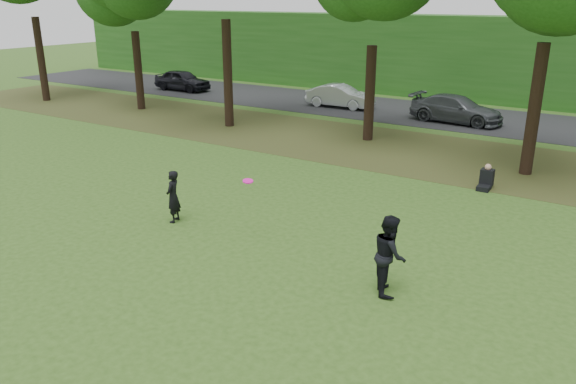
% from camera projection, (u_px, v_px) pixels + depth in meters
% --- Properties ---
extents(ground, '(120.00, 120.00, 0.00)m').
position_uv_depth(ground, '(227.00, 283.00, 12.62)').
color(ground, '#2E4D18').
rests_on(ground, ground).
extents(leaf_litter, '(60.00, 7.00, 0.01)m').
position_uv_depth(leaf_litter, '(425.00, 153.00, 22.97)').
color(leaf_litter, '#4C341B').
rests_on(leaf_litter, ground).
extents(street, '(70.00, 7.00, 0.02)m').
position_uv_depth(street, '(478.00, 119.00, 29.33)').
color(street, black).
rests_on(street, ground).
extents(far_hedge, '(70.00, 3.00, 5.00)m').
position_uv_depth(far_hedge, '(509.00, 60.00, 33.28)').
color(far_hedge, '#205117').
rests_on(far_hedge, ground).
extents(player_left, '(0.52, 0.64, 1.51)m').
position_uv_depth(player_left, '(173.00, 197.00, 15.81)').
color(player_left, black).
rests_on(player_left, ground).
extents(player_right, '(1.01, 1.08, 1.77)m').
position_uv_depth(player_right, '(390.00, 254.00, 11.96)').
color(player_right, black).
rests_on(player_right, ground).
extents(parked_cars, '(37.84, 3.37, 1.44)m').
position_uv_depth(parked_cars, '(475.00, 109.00, 28.33)').
color(parked_cars, black).
rests_on(parked_cars, street).
extents(frisbee, '(0.34, 0.34, 0.08)m').
position_uv_depth(frisbee, '(248.00, 181.00, 14.18)').
color(frisbee, '#FF15B0').
rests_on(frisbee, ground).
extents(seated_person, '(0.43, 0.74, 0.83)m').
position_uv_depth(seated_person, '(486.00, 179.00, 18.72)').
color(seated_person, black).
rests_on(seated_person, ground).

